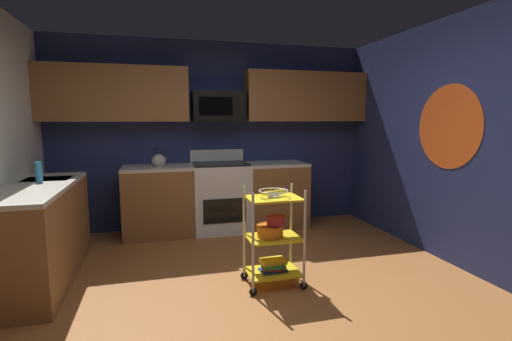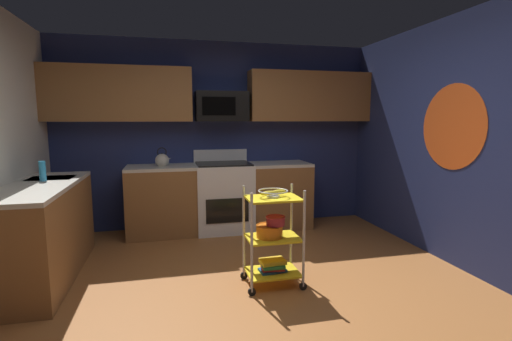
{
  "view_description": "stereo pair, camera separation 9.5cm",
  "coord_description": "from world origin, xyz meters",
  "px_view_note": "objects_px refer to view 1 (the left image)",
  "views": [
    {
      "loc": [
        -0.78,
        -2.88,
        1.53
      ],
      "look_at": [
        0.11,
        0.48,
        1.05
      ],
      "focal_mm": 26.12,
      "sensor_mm": 36.0,
      "label": 1
    },
    {
      "loc": [
        -0.69,
        -2.9,
        1.53
      ],
      "look_at": [
        0.11,
        0.48,
        1.05
      ],
      "focal_mm": 26.12,
      "sensor_mm": 36.0,
      "label": 2
    }
  ],
  "objects_px": {
    "book_stack": "(273,265)",
    "kettle": "(159,161)",
    "fruit_bowl": "(274,192)",
    "mixing_bowl_small": "(276,220)",
    "dish_soap_bottle": "(39,172)",
    "oven_range": "(221,196)",
    "microwave": "(218,107)",
    "mixing_bowl_large": "(270,231)",
    "rolling_cart": "(273,238)"
  },
  "relations": [
    {
      "from": "book_stack",
      "to": "kettle",
      "type": "height_order",
      "value": "kettle"
    },
    {
      "from": "mixing_bowl_large",
      "to": "fruit_bowl",
      "type": "bearing_deg",
      "value": 0.0
    },
    {
      "from": "rolling_cart",
      "to": "book_stack",
      "type": "height_order",
      "value": "rolling_cart"
    },
    {
      "from": "oven_range",
      "to": "mixing_bowl_small",
      "type": "height_order",
      "value": "oven_range"
    },
    {
      "from": "mixing_bowl_large",
      "to": "kettle",
      "type": "bearing_deg",
      "value": 117.69
    },
    {
      "from": "rolling_cart",
      "to": "kettle",
      "type": "xyz_separation_m",
      "value": [
        -0.99,
        1.83,
        0.55
      ]
    },
    {
      "from": "mixing_bowl_small",
      "to": "dish_soap_bottle",
      "type": "distance_m",
      "value": 2.36
    },
    {
      "from": "oven_range",
      "to": "mixing_bowl_small",
      "type": "relative_size",
      "value": 6.04
    },
    {
      "from": "mixing_bowl_large",
      "to": "book_stack",
      "type": "relative_size",
      "value": 0.98
    },
    {
      "from": "oven_range",
      "to": "book_stack",
      "type": "distance_m",
      "value": 1.86
    },
    {
      "from": "fruit_bowl",
      "to": "dish_soap_bottle",
      "type": "height_order",
      "value": "dish_soap_bottle"
    },
    {
      "from": "kettle",
      "to": "dish_soap_bottle",
      "type": "bearing_deg",
      "value": -139.7
    },
    {
      "from": "book_stack",
      "to": "rolling_cart",
      "type": "bearing_deg",
      "value": -135.0
    },
    {
      "from": "book_stack",
      "to": "fruit_bowl",
      "type": "bearing_deg",
      "value": -146.31
    },
    {
      "from": "microwave",
      "to": "mixing_bowl_small",
      "type": "relative_size",
      "value": 3.85
    },
    {
      "from": "oven_range",
      "to": "mixing_bowl_large",
      "type": "relative_size",
      "value": 4.37
    },
    {
      "from": "book_stack",
      "to": "dish_soap_bottle",
      "type": "height_order",
      "value": "dish_soap_bottle"
    },
    {
      "from": "microwave",
      "to": "fruit_bowl",
      "type": "xyz_separation_m",
      "value": [
        0.18,
        -1.94,
        -0.82
      ]
    },
    {
      "from": "microwave",
      "to": "book_stack",
      "type": "distance_m",
      "value": 2.47
    },
    {
      "from": "fruit_bowl",
      "to": "oven_range",
      "type": "bearing_deg",
      "value": 95.73
    },
    {
      "from": "fruit_bowl",
      "to": "mixing_bowl_large",
      "type": "relative_size",
      "value": 1.08
    },
    {
      "from": "microwave",
      "to": "fruit_bowl",
      "type": "distance_m",
      "value": 2.11
    },
    {
      "from": "oven_range",
      "to": "rolling_cart",
      "type": "bearing_deg",
      "value": -84.27
    },
    {
      "from": "mixing_bowl_small",
      "to": "kettle",
      "type": "relative_size",
      "value": 0.69
    },
    {
      "from": "fruit_bowl",
      "to": "microwave",
      "type": "bearing_deg",
      "value": 95.43
    },
    {
      "from": "kettle",
      "to": "dish_soap_bottle",
      "type": "relative_size",
      "value": 1.32
    },
    {
      "from": "microwave",
      "to": "dish_soap_bottle",
      "type": "distance_m",
      "value": 2.32
    },
    {
      "from": "rolling_cart",
      "to": "book_stack",
      "type": "bearing_deg",
      "value": 45.0
    },
    {
      "from": "mixing_bowl_small",
      "to": "kettle",
      "type": "distance_m",
      "value": 2.14
    },
    {
      "from": "microwave",
      "to": "rolling_cart",
      "type": "relative_size",
      "value": 0.77
    },
    {
      "from": "microwave",
      "to": "mixing_bowl_large",
      "type": "relative_size",
      "value": 2.78
    },
    {
      "from": "fruit_bowl",
      "to": "kettle",
      "type": "height_order",
      "value": "kettle"
    },
    {
      "from": "mixing_bowl_small",
      "to": "kettle",
      "type": "bearing_deg",
      "value": 118.73
    },
    {
      "from": "mixing_bowl_large",
      "to": "kettle",
      "type": "height_order",
      "value": "kettle"
    },
    {
      "from": "dish_soap_bottle",
      "to": "kettle",
      "type": "bearing_deg",
      "value": 40.3
    },
    {
      "from": "fruit_bowl",
      "to": "kettle",
      "type": "distance_m",
      "value": 2.08
    },
    {
      "from": "mixing_bowl_small",
      "to": "dish_soap_bottle",
      "type": "relative_size",
      "value": 0.91
    },
    {
      "from": "fruit_bowl",
      "to": "book_stack",
      "type": "bearing_deg",
      "value": 33.69
    },
    {
      "from": "mixing_bowl_large",
      "to": "kettle",
      "type": "xyz_separation_m",
      "value": [
        -0.96,
        1.83,
        0.48
      ]
    },
    {
      "from": "oven_range",
      "to": "rolling_cart",
      "type": "relative_size",
      "value": 1.2
    },
    {
      "from": "rolling_cart",
      "to": "kettle",
      "type": "relative_size",
      "value": 3.47
    },
    {
      "from": "book_stack",
      "to": "mixing_bowl_large",
      "type": "bearing_deg",
      "value": -180.0
    },
    {
      "from": "microwave",
      "to": "mixing_bowl_small",
      "type": "bearing_deg",
      "value": -84.02
    },
    {
      "from": "oven_range",
      "to": "mixing_bowl_small",
      "type": "bearing_deg",
      "value": -83.7
    },
    {
      "from": "oven_range",
      "to": "rolling_cart",
      "type": "xyz_separation_m",
      "value": [
        0.18,
        -1.83,
        -0.03
      ]
    },
    {
      "from": "mixing_bowl_small",
      "to": "book_stack",
      "type": "height_order",
      "value": "mixing_bowl_small"
    },
    {
      "from": "rolling_cart",
      "to": "fruit_bowl",
      "type": "bearing_deg",
      "value": 180.0
    },
    {
      "from": "mixing_bowl_small",
      "to": "dish_soap_bottle",
      "type": "xyz_separation_m",
      "value": [
        -2.15,
        0.88,
        0.4
      ]
    },
    {
      "from": "fruit_bowl",
      "to": "mixing_bowl_large",
      "type": "height_order",
      "value": "fruit_bowl"
    },
    {
      "from": "kettle",
      "to": "dish_soap_bottle",
      "type": "height_order",
      "value": "kettle"
    }
  ]
}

